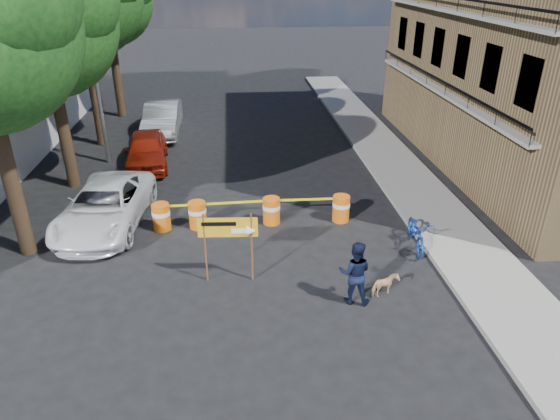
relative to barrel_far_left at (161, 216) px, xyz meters
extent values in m
plane|color=black|center=(2.98, -3.06, -0.47)|extent=(120.00, 120.00, 0.00)
cube|color=gray|center=(9.18, 2.94, -0.40)|extent=(2.40, 40.00, 0.15)
cube|color=olive|center=(14.98, 4.94, 5.53)|extent=(8.00, 16.00, 12.00)
cylinder|color=#332316|center=(-3.82, -1.06, 2.05)|extent=(0.44, 0.44, 5.04)
cylinder|color=#332316|center=(-3.82, 3.94, 1.91)|extent=(0.44, 0.44, 4.76)
sphere|color=#124213|center=(-3.82, 3.94, 5.48)|extent=(5.00, 5.00, 5.00)
sphere|color=#124213|center=(-4.57, 4.56, 4.80)|extent=(3.50, 3.50, 3.50)
cylinder|color=#332316|center=(-3.82, 8.94, 2.19)|extent=(0.44, 0.44, 5.32)
sphere|color=#124213|center=(-4.63, 9.61, 5.42)|extent=(3.78, 3.78, 3.78)
cylinder|color=#332316|center=(-3.82, 13.94, 1.99)|extent=(0.44, 0.44, 4.93)
sphere|color=#124213|center=(-4.54, 14.54, 4.98)|extent=(3.36, 3.36, 3.36)
cylinder|color=gray|center=(-3.02, 6.44, 3.53)|extent=(0.16, 0.16, 8.00)
cylinder|color=#D9630C|center=(0.00, 0.00, -0.02)|extent=(0.56, 0.56, 0.90)
cylinder|color=white|center=(0.00, 0.00, 0.13)|extent=(0.58, 0.58, 0.14)
cylinder|color=#D9630C|center=(1.15, 0.03, -0.02)|extent=(0.56, 0.56, 0.90)
cylinder|color=white|center=(1.15, 0.03, 0.13)|extent=(0.58, 0.58, 0.14)
cylinder|color=#D9630C|center=(3.56, 0.10, -0.02)|extent=(0.56, 0.56, 0.90)
cylinder|color=white|center=(3.56, 0.10, 0.13)|extent=(0.58, 0.58, 0.14)
cylinder|color=#D9630C|center=(5.88, 0.05, -0.02)|extent=(0.56, 0.56, 0.90)
cylinder|color=white|center=(5.88, 0.05, 0.13)|extent=(0.58, 0.58, 0.14)
cylinder|color=#592D19|center=(1.55, -3.07, 0.54)|extent=(0.05, 0.05, 2.01)
cylinder|color=#592D19|center=(2.78, -3.16, 0.54)|extent=(0.05, 0.05, 2.01)
cube|color=orange|center=(2.17, -3.11, 1.15)|extent=(1.56, 0.14, 0.56)
cube|color=white|center=(2.48, -3.16, 1.05)|extent=(0.45, 0.04, 0.13)
cone|color=white|center=(2.78, -3.18, 1.05)|extent=(0.27, 0.31, 0.29)
cube|color=black|center=(1.94, -3.12, 1.26)|extent=(0.89, 0.08, 0.11)
imported|color=black|center=(5.28, -4.37, 0.38)|extent=(0.97, 0.84, 1.71)
imported|color=#1544AE|center=(7.78, -1.86, 0.49)|extent=(0.79, 1.09, 1.93)
imported|color=#D9AE7C|center=(6.14, -4.21, -0.17)|extent=(0.79, 0.59, 0.61)
imported|color=white|center=(-1.82, 0.44, 0.24)|extent=(2.83, 5.29, 1.41)
imported|color=maroon|center=(-1.26, 5.87, 0.24)|extent=(2.10, 4.30, 1.41)
imported|color=#A5A6AC|center=(-1.10, 10.36, 0.31)|extent=(1.69, 4.75, 1.56)
camera|label=1|loc=(2.42, -14.55, 7.27)|focal=32.00mm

